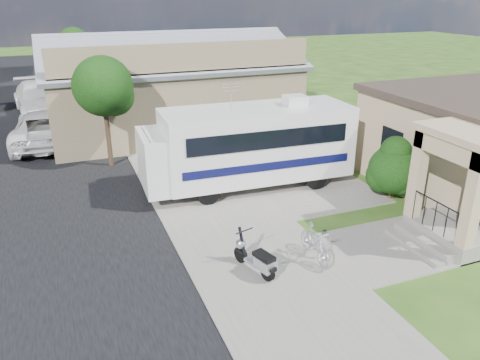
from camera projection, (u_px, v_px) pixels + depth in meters
name	position (u px, v px, depth m)	size (l,w,h in m)	color
ground	(288.00, 250.00, 13.39)	(120.00, 120.00, 0.00)	#214111
street_slab	(18.00, 169.00, 19.44)	(9.00, 80.00, 0.02)	black
sidewalk_slab	(170.00, 150.00, 21.65)	(4.00, 80.00, 0.06)	slate
driveway_slab	(269.00, 185.00, 17.77)	(7.00, 6.00, 0.05)	slate
walk_slab	(397.00, 246.00, 13.54)	(4.00, 3.00, 0.05)	slate
warehouse	(169.00, 91.00, 24.68)	(12.50, 8.40, 5.04)	brown
street_tree_a	(106.00, 89.00, 18.71)	(2.44, 2.40, 4.58)	#2F2114
street_tree_b	(85.00, 55.00, 27.27)	(2.44, 2.40, 4.73)	#2F2114
street_tree_c	(76.00, 45.00, 35.13)	(2.44, 2.40, 4.42)	#2F2114
motorhome	(249.00, 144.00, 17.11)	(7.78, 2.77, 3.94)	silver
shrub	(393.00, 167.00, 16.30)	(1.90, 1.81, 2.33)	#2F2114
scooter	(257.00, 259.00, 12.07)	(0.75, 1.56, 1.04)	black
bicycle	(314.00, 245.00, 12.68)	(0.46, 1.62, 0.97)	#B5B6BE
pickup_truck	(46.00, 127.00, 22.38)	(2.77, 6.01, 1.67)	silver
van	(40.00, 98.00, 27.86)	(2.62, 6.44, 1.87)	silver
garden_hose	(407.00, 234.00, 14.13)	(0.35, 0.35, 0.16)	#196E16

